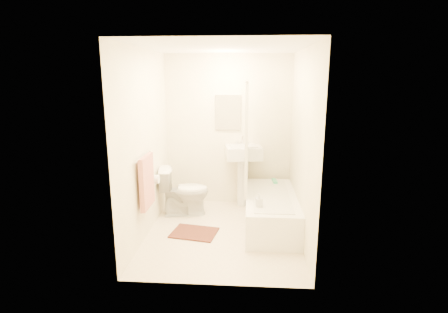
# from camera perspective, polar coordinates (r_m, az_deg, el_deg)

# --- Properties ---
(floor) EXTENTS (2.40, 2.40, 0.00)m
(floor) POSITION_cam_1_polar(r_m,az_deg,el_deg) (4.81, -0.21, -12.36)
(floor) COLOR beige
(floor) RESTS_ON ground
(ceiling) EXTENTS (2.40, 2.40, 0.00)m
(ceiling) POSITION_cam_1_polar(r_m,az_deg,el_deg) (4.36, -0.24, 17.45)
(ceiling) COLOR white
(ceiling) RESTS_ON ground
(wall_back) EXTENTS (2.00, 0.02, 2.40)m
(wall_back) POSITION_cam_1_polar(r_m,az_deg,el_deg) (5.61, 0.67, 4.18)
(wall_back) COLOR beige
(wall_back) RESTS_ON ground
(wall_left) EXTENTS (0.02, 2.40, 2.40)m
(wall_left) POSITION_cam_1_polar(r_m,az_deg,el_deg) (4.61, -12.72, 1.91)
(wall_left) COLOR beige
(wall_left) RESTS_ON ground
(wall_right) EXTENTS (0.02, 2.40, 2.40)m
(wall_right) POSITION_cam_1_polar(r_m,az_deg,el_deg) (4.47, 12.67, 1.57)
(wall_right) COLOR beige
(wall_right) RESTS_ON ground
(mirror) EXTENTS (0.40, 0.03, 0.55)m
(mirror) POSITION_cam_1_polar(r_m,az_deg,el_deg) (5.55, 0.67, 7.21)
(mirror) COLOR white
(mirror) RESTS_ON wall_back
(curtain_rod) EXTENTS (0.03, 1.70, 0.03)m
(curtain_rod) POSITION_cam_1_polar(r_m,az_deg,el_deg) (4.43, 3.82, 12.18)
(curtain_rod) COLOR silver
(curtain_rod) RESTS_ON wall_back
(shower_curtain) EXTENTS (0.04, 0.80, 1.55)m
(shower_curtain) POSITION_cam_1_polar(r_m,az_deg,el_deg) (4.91, 3.70, 3.11)
(shower_curtain) COLOR silver
(shower_curtain) RESTS_ON curtain_rod
(towel_bar) EXTENTS (0.02, 0.60, 0.02)m
(towel_bar) POSITION_cam_1_polar(r_m,az_deg,el_deg) (4.39, -13.07, -0.01)
(towel_bar) COLOR silver
(towel_bar) RESTS_ON wall_left
(towel) EXTENTS (0.06, 0.45, 0.66)m
(towel) POSITION_cam_1_polar(r_m,az_deg,el_deg) (4.46, -12.49, -4.02)
(towel) COLOR #CC7266
(towel) RESTS_ON towel_bar
(toilet_paper) EXTENTS (0.11, 0.12, 0.12)m
(toilet_paper) POSITION_cam_1_polar(r_m,az_deg,el_deg) (4.82, -11.22, -3.65)
(toilet_paper) COLOR white
(toilet_paper) RESTS_ON wall_left
(toilet) EXTENTS (0.79, 0.51, 0.72)m
(toilet) POSITION_cam_1_polar(r_m,az_deg,el_deg) (5.34, -6.51, -5.67)
(toilet) COLOR silver
(toilet) RESTS_ON floor
(sink) EXTENTS (0.61, 0.52, 1.08)m
(sink) POSITION_cam_1_polar(r_m,az_deg,el_deg) (5.61, 3.13, -2.78)
(sink) COLOR silver
(sink) RESTS_ON floor
(bathtub) EXTENTS (0.69, 1.58, 0.45)m
(bathtub) POSITION_cam_1_polar(r_m,az_deg,el_deg) (5.00, 7.62, -8.70)
(bathtub) COLOR white
(bathtub) RESTS_ON floor
(bath_mat) EXTENTS (0.66, 0.54, 0.02)m
(bath_mat) POSITION_cam_1_polar(r_m,az_deg,el_deg) (4.81, -4.88, -12.28)
(bath_mat) COLOR #4A2A21
(bath_mat) RESTS_ON floor
(soap_bottle) EXTENTS (0.10, 0.10, 0.18)m
(soap_bottle) POSITION_cam_1_polar(r_m,az_deg,el_deg) (4.45, 5.72, -7.14)
(soap_bottle) COLOR white
(soap_bottle) RESTS_ON bathtub
(scrub_brush) EXTENTS (0.08, 0.21, 0.04)m
(scrub_brush) POSITION_cam_1_polar(r_m,az_deg,el_deg) (5.49, 8.25, -4.03)
(scrub_brush) COLOR #43C081
(scrub_brush) RESTS_ON bathtub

